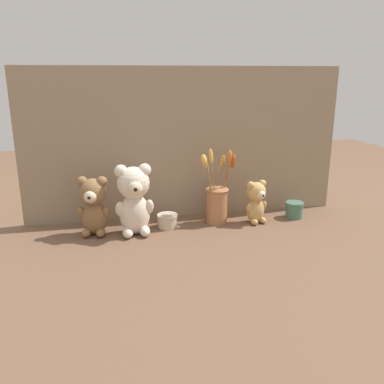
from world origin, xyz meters
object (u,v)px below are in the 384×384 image
(flower_vase, at_px, (217,199))
(decorative_tin_short, at_px, (167,221))
(teddy_bear_small, at_px, (256,201))
(decorative_tin_tall, at_px, (294,210))
(teddy_bear_large, at_px, (134,198))
(teddy_bear_medium, at_px, (93,205))

(flower_vase, relative_size, decorative_tin_short, 3.83)
(teddy_bear_small, relative_size, decorative_tin_tall, 2.33)
(flower_vase, distance_m, decorative_tin_short, 0.23)
(teddy_bear_small, relative_size, decorative_tin_short, 2.17)
(teddy_bear_large, bearing_deg, teddy_bear_small, 3.01)
(teddy_bear_large, distance_m, teddy_bear_medium, 0.16)
(teddy_bear_small, xyz_separation_m, flower_vase, (-0.16, 0.03, 0.01))
(teddy_bear_small, bearing_deg, teddy_bear_large, -176.99)
(teddy_bear_small, height_order, decorative_tin_tall, teddy_bear_small)
(teddy_bear_large, xyz_separation_m, teddy_bear_small, (0.51, 0.03, -0.05))
(teddy_bear_small, bearing_deg, decorative_tin_short, 177.17)
(teddy_bear_small, bearing_deg, teddy_bear_medium, -179.90)
(flower_vase, bearing_deg, decorative_tin_short, -176.11)
(teddy_bear_large, xyz_separation_m, decorative_tin_short, (0.13, 0.05, -0.12))
(teddy_bear_medium, bearing_deg, teddy_bear_small, 0.10)
(teddy_bear_medium, xyz_separation_m, teddy_bear_small, (0.67, 0.00, -0.03))
(teddy_bear_medium, distance_m, decorative_tin_short, 0.31)
(teddy_bear_small, height_order, decorative_tin_short, teddy_bear_small)
(teddy_bear_medium, xyz_separation_m, flower_vase, (0.51, 0.03, -0.02))
(teddy_bear_large, xyz_separation_m, flower_vase, (0.35, 0.06, -0.04))
(flower_vase, bearing_deg, teddy_bear_small, -11.60)
(flower_vase, bearing_deg, teddy_bear_large, -170.25)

